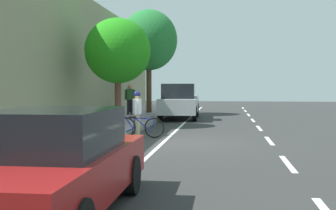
# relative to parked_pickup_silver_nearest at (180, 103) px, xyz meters

# --- Properties ---
(ground) EXTENTS (73.40, 73.40, 0.00)m
(ground) POSITION_rel_parked_pickup_silver_nearest_xyz_m (-0.83, 9.79, -0.90)
(ground) COLOR #313131
(sidewalk) EXTENTS (3.38, 45.87, 0.17)m
(sidewalk) POSITION_rel_parked_pickup_silver_nearest_xyz_m (2.72, 9.79, -0.82)
(sidewalk) COLOR #A58FA4
(sidewalk) RESTS_ON ground
(curb_edge) EXTENTS (0.16, 45.87, 0.17)m
(curb_edge) POSITION_rel_parked_pickup_silver_nearest_xyz_m (0.95, 9.79, -0.82)
(curb_edge) COLOR gray
(curb_edge) RESTS_ON ground
(lane_stripe_centre) EXTENTS (0.14, 44.20, 0.01)m
(lane_stripe_centre) POSITION_rel_parked_pickup_silver_nearest_xyz_m (-3.99, 8.96, -0.90)
(lane_stripe_centre) COLOR white
(lane_stripe_centre) RESTS_ON ground
(lane_stripe_bike_edge) EXTENTS (0.12, 45.87, 0.01)m
(lane_stripe_bike_edge) POSITION_rel_parked_pickup_silver_nearest_xyz_m (-0.52, 9.79, -0.90)
(lane_stripe_bike_edge) COLOR white
(lane_stripe_bike_edge) RESTS_ON ground
(building_facade) EXTENTS (0.50, 45.87, 6.34)m
(building_facade) POSITION_rel_parked_pickup_silver_nearest_xyz_m (4.66, 9.79, 2.27)
(building_facade) COLOR gray
(building_facade) RESTS_ON ground
(parked_pickup_silver_nearest) EXTENTS (2.17, 5.37, 1.95)m
(parked_pickup_silver_nearest) POSITION_rel_parked_pickup_silver_nearest_xyz_m (0.00, 0.00, 0.00)
(parked_pickup_silver_nearest) COLOR #B7BABF
(parked_pickup_silver_nearest) RESTS_ON ground
(parked_sedan_red_second) EXTENTS (1.87, 4.42, 1.52)m
(parked_sedan_red_second) POSITION_rel_parked_pickup_silver_nearest_xyz_m (-0.13, 17.77, -0.15)
(parked_sedan_red_second) COLOR maroon
(parked_sedan_red_second) RESTS_ON ground
(bicycle_at_curb) EXTENTS (1.75, 0.46, 0.77)m
(bicycle_at_curb) POSITION_rel_parked_pickup_silver_nearest_xyz_m (0.48, 8.68, -0.52)
(bicycle_at_curb) COLOR black
(bicycle_at_curb) RESTS_ON ground
(cyclist_with_backpack) EXTENTS (0.43, 0.62, 1.65)m
(cyclist_with_backpack) POSITION_rel_parked_pickup_silver_nearest_xyz_m (0.71, 8.23, 0.10)
(cyclist_with_backpack) COLOR #C6B284
(cyclist_with_backpack) RESTS_ON ground
(street_tree_near_cyclist) EXTENTS (3.57, 3.57, 6.43)m
(street_tree_near_cyclist) POSITION_rel_parked_pickup_silver_nearest_xyz_m (2.24, -2.81, 3.78)
(street_tree_near_cyclist) COLOR #523A23
(street_tree_near_cyclist) RESTS_ON sidewalk
(street_tree_mid_block) EXTENTS (2.93, 2.93, 4.69)m
(street_tree_mid_block) POSITION_rel_parked_pickup_silver_nearest_xyz_m (2.24, 4.96, 2.49)
(street_tree_mid_block) COLOR brown
(street_tree_mid_block) RESTS_ON sidewalk
(pedestrian_on_phone) EXTENTS (0.57, 0.37, 1.74)m
(pedestrian_on_phone) POSITION_rel_parked_pickup_silver_nearest_xyz_m (2.97, -0.62, 0.26)
(pedestrian_on_phone) COLOR black
(pedestrian_on_phone) RESTS_ON sidewalk
(fire_hydrant) EXTENTS (0.22, 0.22, 0.84)m
(fire_hydrant) POSITION_rel_parked_pickup_silver_nearest_xyz_m (1.38, 10.72, -0.31)
(fire_hydrant) COLOR red
(fire_hydrant) RESTS_ON sidewalk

